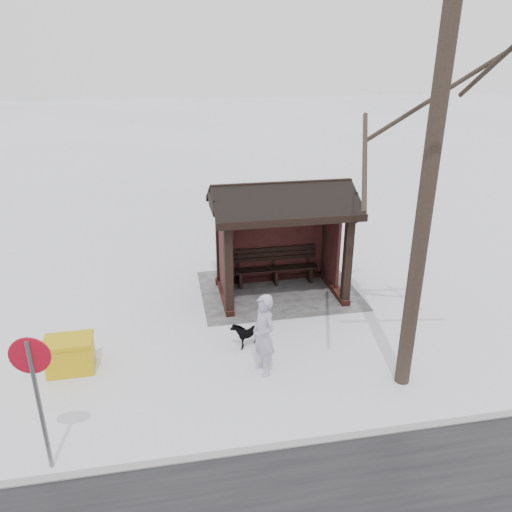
{
  "coord_description": "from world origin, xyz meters",
  "views": [
    {
      "loc": [
        2.89,
        11.75,
        6.11
      ],
      "look_at": [
        0.81,
        0.8,
        1.49
      ],
      "focal_mm": 35.0,
      "sensor_mm": 36.0,
      "label": 1
    }
  ],
  "objects_px": {
    "dog": "(248,333)",
    "grit_bin": "(70,355)",
    "tree_near": "(447,46)",
    "road_sign": "(34,377)",
    "bus_shelter": "(280,216)",
    "pedestrian": "(264,335)"
  },
  "relations": [
    {
      "from": "bus_shelter",
      "to": "dog",
      "type": "bearing_deg",
      "value": 62.55
    },
    {
      "from": "pedestrian",
      "to": "grit_bin",
      "type": "distance_m",
      "value": 3.97
    },
    {
      "from": "bus_shelter",
      "to": "dog",
      "type": "height_order",
      "value": "bus_shelter"
    },
    {
      "from": "tree_near",
      "to": "road_sign",
      "type": "relative_size",
      "value": 3.83
    },
    {
      "from": "tree_near",
      "to": "pedestrian",
      "type": "xyz_separation_m",
      "value": [
        2.65,
        -0.81,
        -5.29
      ]
    },
    {
      "from": "tree_near",
      "to": "grit_bin",
      "type": "distance_m",
      "value": 8.85
    },
    {
      "from": "bus_shelter",
      "to": "grit_bin",
      "type": "relative_size",
      "value": 3.7
    },
    {
      "from": "grit_bin",
      "to": "pedestrian",
      "type": "bearing_deg",
      "value": 167.12
    },
    {
      "from": "pedestrian",
      "to": "bus_shelter",
      "type": "bearing_deg",
      "value": 142.79
    },
    {
      "from": "bus_shelter",
      "to": "tree_near",
      "type": "relative_size",
      "value": 0.4
    },
    {
      "from": "bus_shelter",
      "to": "pedestrian",
      "type": "xyz_separation_m",
      "value": [
        1.15,
        3.55,
        -1.3
      ]
    },
    {
      "from": "dog",
      "to": "grit_bin",
      "type": "xyz_separation_m",
      "value": [
        3.71,
        0.27,
        0.07
      ]
    },
    {
      "from": "tree_near",
      "to": "pedestrian",
      "type": "bearing_deg",
      "value": -16.93
    },
    {
      "from": "pedestrian",
      "to": "grit_bin",
      "type": "relative_size",
      "value": 1.78
    },
    {
      "from": "bus_shelter",
      "to": "grit_bin",
      "type": "bearing_deg",
      "value": 28.87
    },
    {
      "from": "bus_shelter",
      "to": "road_sign",
      "type": "relative_size",
      "value": 1.53
    },
    {
      "from": "pedestrian",
      "to": "road_sign",
      "type": "bearing_deg",
      "value": -83.74
    },
    {
      "from": "bus_shelter",
      "to": "dog",
      "type": "xyz_separation_m",
      "value": [
        1.29,
        2.49,
        -1.86
      ]
    },
    {
      "from": "road_sign",
      "to": "dog",
      "type": "bearing_deg",
      "value": -134.91
    },
    {
      "from": "dog",
      "to": "grit_bin",
      "type": "bearing_deg",
      "value": -110.09
    },
    {
      "from": "dog",
      "to": "pedestrian",
      "type": "bearing_deg",
      "value": -16.52
    },
    {
      "from": "tree_near",
      "to": "road_sign",
      "type": "xyz_separation_m",
      "value": [
        6.45,
        1.01,
        -4.46
      ]
    }
  ]
}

